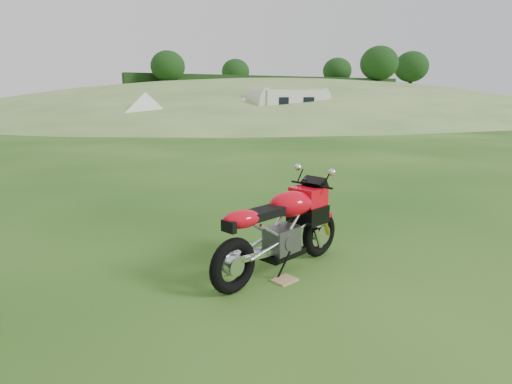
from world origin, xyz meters
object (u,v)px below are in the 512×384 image
tent_right (244,111)px  caravan (289,109)px  plywood_board (285,280)px  sport_motorcycle (281,223)px  tent_mid (146,110)px

tent_right → caravan: bearing=-36.5°
plywood_board → caravan: (12.68, 20.34, 1.24)m
plywood_board → caravan: 24.00m
caravan → tent_right: bearing=168.4°
tent_right → sport_motorcycle: bearing=-137.8°
plywood_board → tent_mid: bearing=80.2°
sport_motorcycle → plywood_board: (-0.08, -0.24, -0.61)m
tent_mid → plywood_board: bearing=-84.7°
sport_motorcycle → caravan: size_ratio=0.39×
tent_right → plywood_board: bearing=-137.8°
caravan → tent_mid: bearing=166.2°
tent_mid → tent_right: bearing=-1.7°
sport_motorcycle → tent_mid: (3.86, 22.56, 0.59)m
sport_motorcycle → tent_mid: 22.90m
tent_mid → tent_right: 6.06m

